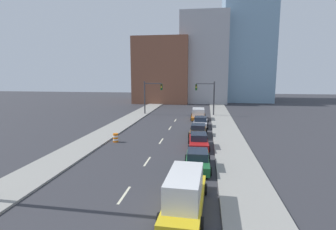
{
  "coord_description": "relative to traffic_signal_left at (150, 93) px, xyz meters",
  "views": [
    {
      "loc": [
        4.82,
        -5.79,
        7.26
      ],
      "look_at": [
        0.07,
        26.8,
        2.2
      ],
      "focal_mm": 28.0,
      "sensor_mm": 36.0,
      "label": 1
    }
  ],
  "objects": [
    {
      "name": "box_truck_orange",
      "position": [
        9.07,
        -4.32,
        -3.01
      ],
      "size": [
        2.54,
        5.35,
        1.84
      ],
      "rotation": [
        0.0,
        0.0,
        0.03
      ],
      "color": "orange",
      "rests_on": "ground"
    },
    {
      "name": "sidewalk_left",
      "position": [
        -2.04,
        5.91,
        -3.82
      ],
      "size": [
        3.49,
        94.29,
        0.15
      ],
      "color": "gray",
      "rests_on": "ground"
    },
    {
      "name": "building_brick_left",
      "position": [
        -1.27,
        24.42,
        4.44
      ],
      "size": [
        14.0,
        16.0,
        16.66
      ],
      "color": "brown",
      "rests_on": "ground"
    },
    {
      "name": "lane_stripe_at_29m",
      "position": [
        5.43,
        -12.0,
        -3.89
      ],
      "size": [
        0.16,
        2.4,
        0.01
      ],
      "primitive_type": "cube",
      "color": "beige",
      "rests_on": "ground"
    },
    {
      "name": "sedan_green",
      "position": [
        9.7,
        -27.25,
        -3.23
      ],
      "size": [
        2.17,
        4.66,
        1.45
      ],
      "rotation": [
        0.0,
        0.0,
        0.03
      ],
      "color": "#1E6033",
      "rests_on": "ground"
    },
    {
      "name": "lane_stripe_at_9m",
      "position": [
        5.43,
        -32.5,
        -3.89
      ],
      "size": [
        0.16,
        2.4,
        0.01
      ],
      "primitive_type": "cube",
      "color": "beige",
      "rests_on": "ground"
    },
    {
      "name": "sidewalk_right",
      "position": [
        12.91,
        5.91,
        -3.82
      ],
      "size": [
        3.49,
        94.29,
        0.15
      ],
      "color": "gray",
      "rests_on": "ground"
    },
    {
      "name": "traffic_signal_left",
      "position": [
        0.0,
        0.0,
        0.0
      ],
      "size": [
        3.45,
        0.35,
        6.11
      ],
      "color": "#38383D",
      "rests_on": "ground"
    },
    {
      "name": "sedan_red",
      "position": [
        9.6,
        -21.29,
        -3.22
      ],
      "size": [
        2.3,
        4.8,
        1.48
      ],
      "rotation": [
        0.0,
        0.0,
        0.06
      ],
      "color": "red",
      "rests_on": "ground"
    },
    {
      "name": "lane_stripe_at_15m",
      "position": [
        5.43,
        -26.16,
        -3.89
      ],
      "size": [
        0.16,
        2.4,
        0.01
      ],
      "primitive_type": "cube",
      "color": "beige",
      "rests_on": "ground"
    },
    {
      "name": "sedan_brown",
      "position": [
        9.41,
        -16.05,
        -3.24
      ],
      "size": [
        2.19,
        4.46,
        1.41
      ],
      "rotation": [
        0.0,
        0.0,
        -0.02
      ],
      "color": "brown",
      "rests_on": "ground"
    },
    {
      "name": "building_office_center",
      "position": [
        9.47,
        28.42,
        7.5
      ],
      "size": [
        12.0,
        20.0,
        22.78
      ],
      "color": "#A8A8AD",
      "rests_on": "ground"
    },
    {
      "name": "box_truck_yellow",
      "position": [
        9.24,
        -33.77,
        -2.88
      ],
      "size": [
        2.42,
        6.31,
        2.15
      ],
      "rotation": [
        0.0,
        0.0,
        -0.04
      ],
      "color": "gold",
      "rests_on": "ground"
    },
    {
      "name": "lane_stripe_at_22m",
      "position": [
        5.43,
        -19.2,
        -3.89
      ],
      "size": [
        0.16,
        2.4,
        0.01
      ],
      "primitive_type": "cube",
      "color": "beige",
      "rests_on": "ground"
    },
    {
      "name": "traffic_barrel",
      "position": [
        0.59,
        -20.33,
        -3.42
      ],
      "size": [
        0.56,
        0.56,
        0.95
      ],
      "color": "orange",
      "rests_on": "ground"
    },
    {
      "name": "building_glass_right",
      "position": [
        21.06,
        32.42,
        14.73
      ],
      "size": [
        13.0,
        20.0,
        37.25
      ],
      "color": "#7A9EB7",
      "rests_on": "ground"
    },
    {
      "name": "lane_stripe_at_35m",
      "position": [
        5.43,
        -5.76,
        -3.89
      ],
      "size": [
        0.16,
        2.4,
        0.01
      ],
      "primitive_type": "cube",
      "color": "beige",
      "rests_on": "ground"
    },
    {
      "name": "traffic_signal_right",
      "position": [
        10.71,
        0.0,
        0.0
      ],
      "size": [
        3.45,
        0.35,
        6.11
      ],
      "color": "#38383D",
      "rests_on": "ground"
    },
    {
      "name": "sedan_silver",
      "position": [
        9.56,
        -10.62,
        -3.22
      ],
      "size": [
        2.21,
        4.44,
        1.47
      ],
      "rotation": [
        0.0,
        0.0,
        -0.02
      ],
      "color": "#B2B2BC",
      "rests_on": "ground"
    }
  ]
}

